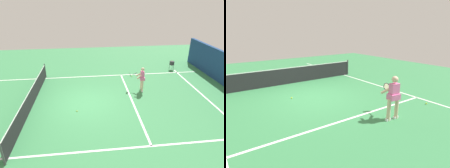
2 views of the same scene
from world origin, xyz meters
TOP-DOWN VIEW (x-y plane):
  - ground_plane at (0.00, 0.00)m, footprint 25.03×25.03m
  - baseline_marking at (0.00, -7.13)m, footprint 8.79×0.10m
  - service_line_marking at (0.00, -2.68)m, footprint 7.79×0.10m
  - sideline_left_marking at (-3.90, 0.00)m, footprint 0.10×17.26m
  - sideline_right_marking at (3.90, 0.00)m, footprint 0.10×17.26m
  - court_net at (0.00, 2.93)m, footprint 8.47×0.08m
  - tennis_player at (1.18, -3.54)m, footprint 0.83×0.92m
  - tennis_ball_near at (3.48, -3.42)m, footprint 0.07×0.07m
  - tennis_ball_mid at (-0.89, 0.45)m, footprint 0.07×0.07m
  - ball_hopper at (4.60, -6.94)m, footprint 0.36×0.36m

SIDE VIEW (x-z plane):
  - ground_plane at x=0.00m, z-range 0.00..0.00m
  - baseline_marking at x=0.00m, z-range 0.00..0.01m
  - service_line_marking at x=0.00m, z-range 0.00..0.01m
  - sideline_left_marking at x=-3.90m, z-range 0.00..0.01m
  - sideline_right_marking at x=3.90m, z-range 0.00..0.01m
  - tennis_ball_near at x=3.48m, z-range 0.00..0.07m
  - tennis_ball_mid at x=-0.89m, z-range 0.00..0.07m
  - court_net at x=0.00m, z-range -0.03..0.99m
  - ball_hopper at x=4.60m, z-range 0.17..0.92m
  - tennis_player at x=1.18m, z-range 0.07..1.62m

